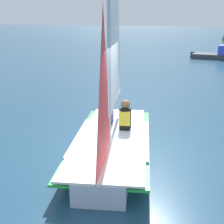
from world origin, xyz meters
TOP-DOWN VIEW (x-y plane):
  - ground_plane at (0.00, 0.00)m, footprint 260.00×260.00m
  - sailboat_main at (0.07, 0.02)m, footprint 4.76×2.95m
  - sailor_helm at (0.63, -0.08)m, footprint 0.40×0.38m
  - sailor_crew at (0.91, 0.51)m, footprint 0.40×0.38m

SIDE VIEW (x-z plane):
  - ground_plane at x=0.00m, z-range 0.00..0.00m
  - sailor_helm at x=0.63m, z-range 0.04..1.20m
  - sailor_crew at x=0.91m, z-range 0.05..1.21m
  - sailboat_main at x=0.07m, z-range -2.00..3.45m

